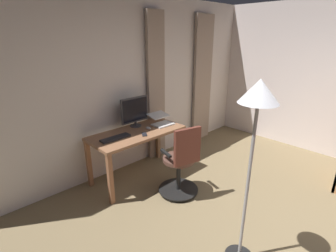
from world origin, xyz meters
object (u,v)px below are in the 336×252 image
object	(u,v)px
office_chair	(181,164)
floor_lamp	(257,114)
computer_mouse	(148,128)
laptop	(161,121)
desk	(137,138)
computer_keyboard	(116,138)
computer_monitor	(135,111)
cell_phone_by_monitor	(144,134)

from	to	relation	value
office_chair	floor_lamp	world-z (taller)	floor_lamp
office_chair	computer_mouse	distance (m)	0.80
office_chair	laptop	world-z (taller)	office_chair
computer_mouse	desk	bearing A→B (deg)	-10.64
computer_keyboard	floor_lamp	world-z (taller)	floor_lamp
desk	floor_lamp	world-z (taller)	floor_lamp
office_chair	computer_monitor	xyz separation A→B (m)	(0.01, -0.99, 0.53)
computer_monitor	floor_lamp	bearing A→B (deg)	80.70
floor_lamp	laptop	bearing A→B (deg)	-110.09
office_chair	floor_lamp	xyz separation A→B (m)	(0.36, 1.14, 1.03)
desk	office_chair	world-z (taller)	office_chair
desk	office_chair	bearing A→B (deg)	99.97
office_chair	computer_keyboard	bearing A→B (deg)	138.61
laptop	desk	bearing A→B (deg)	1.20
cell_phone_by_monitor	floor_lamp	xyz separation A→B (m)	(0.22, 1.75, 0.74)
office_chair	cell_phone_by_monitor	bearing A→B (deg)	117.17
desk	computer_mouse	bearing A→B (deg)	169.36
office_chair	computer_mouse	world-z (taller)	office_chair
computer_mouse	cell_phone_by_monitor	world-z (taller)	computer_mouse
office_chair	computer_monitor	size ratio (longest dim) A/B	2.09
desk	computer_monitor	distance (m)	0.43
computer_keyboard	cell_phone_by_monitor	xyz separation A→B (m)	(-0.38, 0.16, -0.01)
desk	office_chair	xyz separation A→B (m)	(-0.14, 0.78, -0.18)
computer_monitor	computer_mouse	xyz separation A→B (m)	(-0.06, 0.25, -0.23)
computer_mouse	floor_lamp	world-z (taller)	floor_lamp
cell_phone_by_monitor	office_chair	bearing A→B (deg)	135.13
computer_monitor	office_chair	bearing A→B (deg)	90.32
computer_monitor	laptop	size ratio (longest dim) A/B	1.38
computer_mouse	computer_keyboard	bearing A→B (deg)	-2.10
laptop	cell_phone_by_monitor	xyz separation A→B (m)	(0.48, 0.17, -0.05)
laptop	computer_mouse	world-z (taller)	laptop
desk	laptop	distance (m)	0.51
computer_mouse	floor_lamp	size ratio (longest dim) A/B	0.06
desk	floor_lamp	xyz separation A→B (m)	(0.22, 1.92, 0.85)
cell_phone_by_monitor	computer_keyboard	bearing A→B (deg)	10.13
computer_mouse	floor_lamp	bearing A→B (deg)	77.85
office_chair	desk	bearing A→B (deg)	114.52
office_chair	computer_monitor	distance (m)	1.13
office_chair	cell_phone_by_monitor	distance (m)	0.69
desk	laptop	xyz separation A→B (m)	(-0.49, -0.00, 0.16)
desk	computer_mouse	distance (m)	0.23
laptop	floor_lamp	bearing A→B (deg)	70.98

